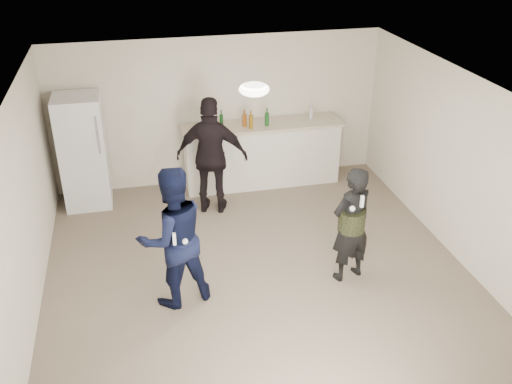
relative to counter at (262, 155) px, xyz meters
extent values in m
plane|color=#6B5B4C|center=(-0.67, -2.67, -0.53)|extent=(6.00, 6.00, 0.00)
plane|color=silver|center=(-0.67, -2.67, 1.98)|extent=(6.00, 6.00, 0.00)
plane|color=beige|center=(-0.67, 0.33, 0.72)|extent=(6.00, 0.00, 6.00)
plane|color=beige|center=(-0.67, -5.67, 0.72)|extent=(6.00, 0.00, 6.00)
plane|color=beige|center=(-3.42, -2.67, 0.72)|extent=(0.00, 6.00, 6.00)
plane|color=beige|center=(2.08, -2.67, 0.72)|extent=(0.00, 6.00, 6.00)
cube|color=silver|center=(0.00, 0.00, 0.00)|extent=(2.60, 0.56, 1.05)
cube|color=beige|center=(0.00, 0.00, 0.55)|extent=(2.68, 0.64, 0.04)
cube|color=white|center=(-2.89, -0.07, 0.38)|extent=(0.70, 0.70, 1.80)
cylinder|color=#B8B7BC|center=(-2.61, -0.44, 0.78)|extent=(0.02, 0.02, 0.60)
ellipsoid|color=white|center=(-0.67, -2.37, 1.93)|extent=(0.36, 0.36, 0.16)
cylinder|color=#BBBBC0|center=(-0.96, -0.12, 0.65)|extent=(0.08, 0.08, 0.17)
imported|color=#0F1740|center=(-1.77, -2.90, 0.37)|extent=(1.02, 0.89, 1.79)
imported|color=black|center=(0.45, -2.92, 0.26)|extent=(0.66, 0.53, 1.57)
cylinder|color=#2C3518|center=(0.45, -2.92, 0.32)|extent=(0.34, 0.34, 0.28)
imported|color=black|center=(-0.97, -0.76, 0.40)|extent=(1.18, 0.76, 1.86)
cube|color=white|center=(-1.77, -3.18, 0.53)|extent=(0.04, 0.04, 0.15)
sphere|color=white|center=(-1.65, -3.15, 0.45)|extent=(0.07, 0.07, 0.07)
cube|color=silver|center=(0.45, -3.17, 0.72)|extent=(0.04, 0.04, 0.15)
sphere|color=silver|center=(0.35, -3.14, 0.62)|extent=(0.07, 0.07, 0.07)
cylinder|color=#825A12|center=(-0.22, -0.15, 0.67)|extent=(0.07, 0.07, 0.22)
cylinder|color=#124016|center=(-0.70, -0.14, 0.70)|extent=(0.06, 0.06, 0.26)
cylinder|color=#8D4614|center=(-0.30, -0.04, 0.67)|extent=(0.08, 0.08, 0.20)
cylinder|color=silver|center=(0.87, 0.08, 0.65)|extent=(0.07, 0.07, 0.18)
cylinder|color=#164D1B|center=(0.06, -0.08, 0.67)|extent=(0.07, 0.07, 0.22)
camera|label=1|loc=(-2.09, -8.65, 3.93)|focal=40.00mm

